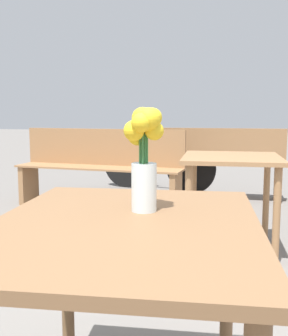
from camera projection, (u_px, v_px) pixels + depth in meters
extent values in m
cube|color=brown|center=(125.00, 226.00, 1.20)|extent=(0.85, 1.04, 0.03)
cylinder|color=brown|center=(67.00, 283.00, 1.71)|extent=(0.05, 0.05, 0.71)
cylinder|color=brown|center=(227.00, 293.00, 1.62)|extent=(0.05, 0.05, 0.71)
cylinder|color=silver|center=(144.00, 187.00, 1.31)|extent=(0.08, 0.08, 0.15)
cylinder|color=silver|center=(144.00, 197.00, 1.31)|extent=(0.07, 0.07, 0.08)
cylinder|color=#337038|center=(147.00, 173.00, 1.30)|extent=(0.01, 0.01, 0.22)
sphere|color=yellow|center=(154.00, 131.00, 1.27)|extent=(0.06, 0.06, 0.06)
cylinder|color=#337038|center=(146.00, 166.00, 1.30)|extent=(0.01, 0.01, 0.26)
sphere|color=yellow|center=(152.00, 118.00, 1.29)|extent=(0.06, 0.06, 0.06)
cylinder|color=#337038|center=(143.00, 166.00, 1.31)|extent=(0.01, 0.01, 0.26)
sphere|color=yellow|center=(142.00, 118.00, 1.31)|extent=(0.07, 0.07, 0.07)
cylinder|color=#337038|center=(142.00, 175.00, 1.31)|extent=(0.01, 0.01, 0.21)
sphere|color=yellow|center=(138.00, 135.00, 1.31)|extent=(0.07, 0.07, 0.07)
cylinder|color=#337038|center=(140.00, 173.00, 1.29)|extent=(0.01, 0.01, 0.22)
sphere|color=yellow|center=(133.00, 131.00, 1.27)|extent=(0.06, 0.06, 0.06)
cylinder|color=#337038|center=(143.00, 169.00, 1.28)|extent=(0.01, 0.01, 0.25)
sphere|color=yellow|center=(141.00, 123.00, 1.24)|extent=(0.06, 0.06, 0.06)
cylinder|color=#337038|center=(145.00, 168.00, 1.29)|extent=(0.01, 0.01, 0.26)
sphere|color=yellow|center=(149.00, 119.00, 1.25)|extent=(0.07, 0.07, 0.07)
cube|color=#9E7047|center=(98.00, 168.00, 4.53)|extent=(1.87, 0.49, 0.02)
cube|color=#9E7047|center=(103.00, 147.00, 4.65)|extent=(1.85, 0.17, 0.40)
cube|color=#9E7047|center=(176.00, 193.00, 4.30)|extent=(0.08, 0.33, 0.43)
cube|color=#9E7047|center=(29.00, 184.00, 4.82)|extent=(0.08, 0.33, 0.43)
cube|color=#9E7047|center=(213.00, 162.00, 5.02)|extent=(1.64, 0.41, 0.02)
cube|color=#9E7047|center=(213.00, 146.00, 4.84)|extent=(1.63, 0.08, 0.40)
cube|color=#9E7047|center=(151.00, 178.00, 5.21)|extent=(0.07, 0.33, 0.43)
cube|color=#9E7047|center=(278.00, 183.00, 4.90)|extent=(0.07, 0.33, 0.43)
cube|color=#9E7047|center=(232.00, 158.00, 3.10)|extent=(0.75, 0.78, 0.03)
cylinder|color=#9E7047|center=(188.00, 214.00, 2.90)|extent=(0.05, 0.05, 0.69)
cylinder|color=#9E7047|center=(277.00, 218.00, 2.80)|extent=(0.05, 0.05, 0.69)
cylinder|color=#9E7047|center=(193.00, 196.00, 3.50)|extent=(0.05, 0.05, 0.69)
cylinder|color=#9E7047|center=(266.00, 199.00, 3.40)|extent=(0.05, 0.05, 0.69)
cylinder|color=black|center=(125.00, 163.00, 5.77)|extent=(0.65, 0.20, 0.67)
cylinder|color=black|center=(191.00, 168.00, 5.32)|extent=(0.65, 0.20, 0.67)
cube|color=black|center=(156.00, 149.00, 5.51)|extent=(0.85, 0.25, 0.03)
cylinder|color=black|center=(145.00, 141.00, 5.58)|extent=(0.02, 0.02, 0.20)
cube|color=black|center=(145.00, 133.00, 5.57)|extent=(0.17, 0.10, 0.04)
cube|color=black|center=(187.00, 139.00, 5.29)|extent=(0.15, 0.44, 0.02)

